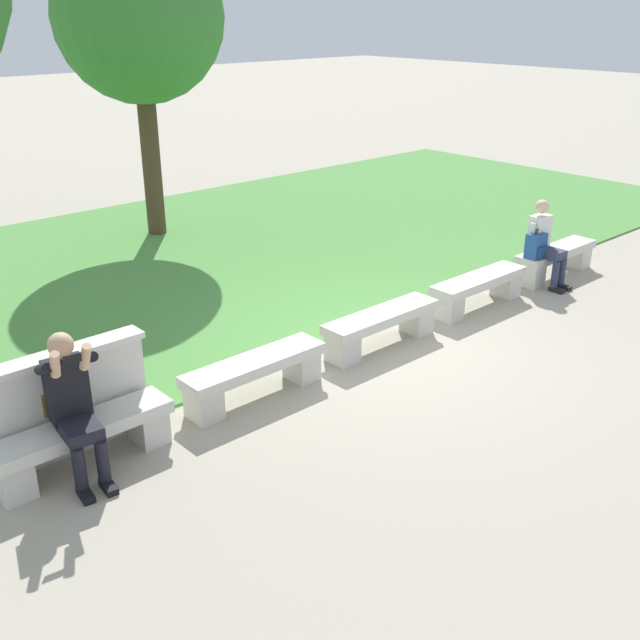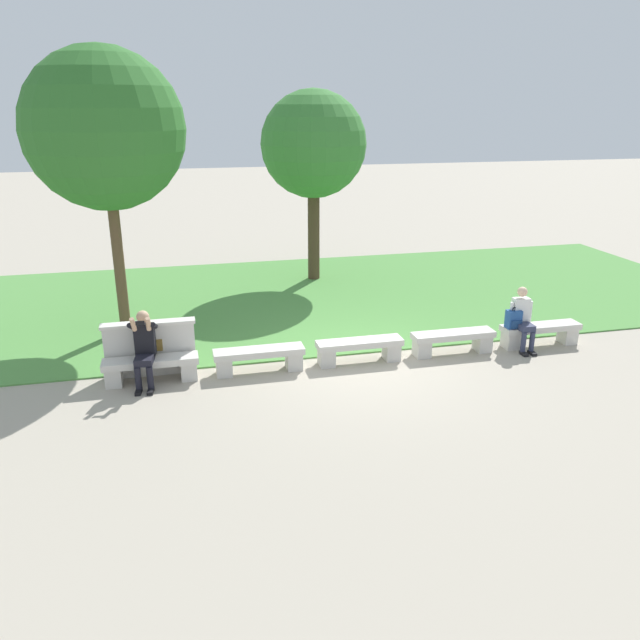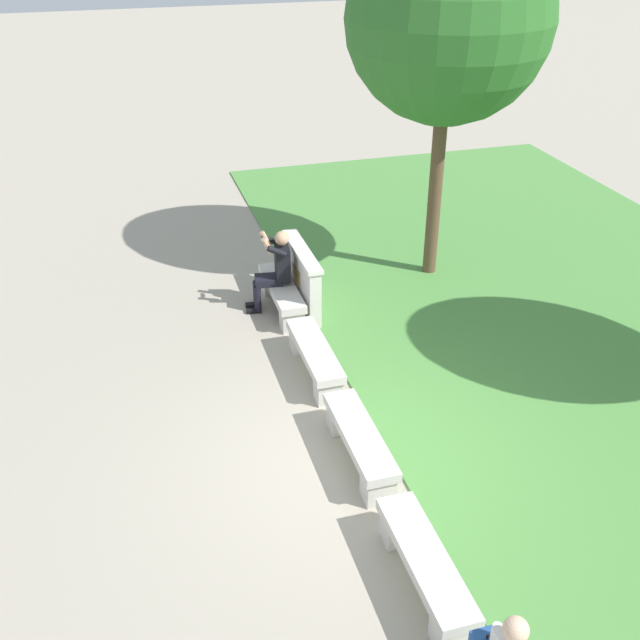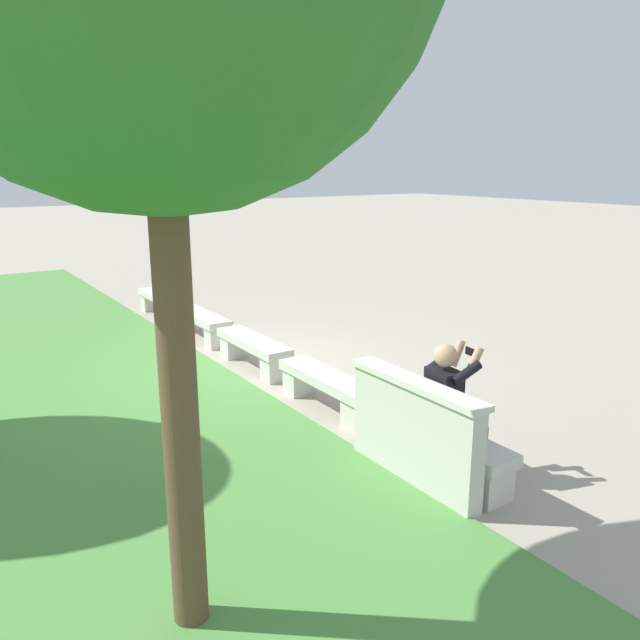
{
  "view_description": "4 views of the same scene",
  "coord_description": "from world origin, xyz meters",
  "px_view_note": "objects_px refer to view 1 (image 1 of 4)",
  "views": [
    {
      "loc": [
        -6.09,
        -5.65,
        3.84
      ],
      "look_at": [
        -1.37,
        -0.42,
        0.87
      ],
      "focal_mm": 42.0,
      "sensor_mm": 36.0,
      "label": 1
    },
    {
      "loc": [
        -3.29,
        -10.52,
        4.65
      ],
      "look_at": [
        -0.83,
        -0.23,
        1.0
      ],
      "focal_mm": 35.0,
      "sensor_mm": 36.0,
      "label": 2
    },
    {
      "loc": [
        6.41,
        -2.35,
        5.87
      ],
      "look_at": [
        -1.59,
        -0.02,
        1.05
      ],
      "focal_mm": 42.0,
      "sensor_mm": 36.0,
      "label": 3
    },
    {
      "loc": [
        -7.81,
        4.05,
        2.92
      ],
      "look_at": [
        -1.24,
        -0.34,
        0.94
      ],
      "focal_mm": 35.0,
      "sensor_mm": 36.0,
      "label": 4
    }
  ],
  "objects_px": {
    "bench_near": "(255,373)",
    "bench_mid": "(381,324)",
    "tree_left_background": "(139,18)",
    "bench_far": "(479,287)",
    "bench_end": "(556,258)",
    "bench_main": "(83,438)",
    "person_photographer": "(72,400)",
    "backpack": "(536,246)",
    "person_distant": "(545,241)"
  },
  "relations": [
    {
      "from": "person_photographer",
      "to": "backpack",
      "type": "relative_size",
      "value": 3.08
    },
    {
      "from": "bench_far",
      "to": "backpack",
      "type": "xyz_separation_m",
      "value": [
        1.26,
        -0.05,
        0.33
      ]
    },
    {
      "from": "bench_end",
      "to": "person_distant",
      "type": "relative_size",
      "value": 1.31
    },
    {
      "from": "bench_near",
      "to": "bench_mid",
      "type": "distance_m",
      "value": 1.92
    },
    {
      "from": "bench_far",
      "to": "person_photographer",
      "type": "height_order",
      "value": "person_photographer"
    },
    {
      "from": "bench_end",
      "to": "tree_left_background",
      "type": "distance_m",
      "value": 7.69
    },
    {
      "from": "bench_near",
      "to": "backpack",
      "type": "bearing_deg",
      "value": -0.54
    },
    {
      "from": "person_photographer",
      "to": "tree_left_background",
      "type": "bearing_deg",
      "value": 54.32
    },
    {
      "from": "bench_main",
      "to": "bench_far",
      "type": "xyz_separation_m",
      "value": [
        5.75,
        0.0,
        0.0
      ]
    },
    {
      "from": "bench_mid",
      "to": "person_distant",
      "type": "relative_size",
      "value": 1.31
    },
    {
      "from": "bench_main",
      "to": "person_photographer",
      "type": "bearing_deg",
      "value": -134.87
    },
    {
      "from": "tree_left_background",
      "to": "bench_far",
      "type": "bearing_deg",
      "value": -76.87
    },
    {
      "from": "bench_end",
      "to": "person_distant",
      "type": "xyz_separation_m",
      "value": [
        -0.48,
        -0.07,
        0.38
      ]
    },
    {
      "from": "bench_main",
      "to": "person_photographer",
      "type": "relative_size",
      "value": 1.25
    },
    {
      "from": "backpack",
      "to": "person_distant",
      "type": "bearing_deg",
      "value": -5.86
    },
    {
      "from": "backpack",
      "to": "tree_left_background",
      "type": "height_order",
      "value": "tree_left_background"
    },
    {
      "from": "backpack",
      "to": "tree_left_background",
      "type": "bearing_deg",
      "value": 113.6
    },
    {
      "from": "bench_far",
      "to": "bench_end",
      "type": "distance_m",
      "value": 1.92
    },
    {
      "from": "bench_near",
      "to": "bench_far",
      "type": "relative_size",
      "value": 1.0
    },
    {
      "from": "bench_end",
      "to": "person_distant",
      "type": "height_order",
      "value": "person_distant"
    },
    {
      "from": "bench_mid",
      "to": "bench_end",
      "type": "distance_m",
      "value": 3.83
    },
    {
      "from": "bench_near",
      "to": "person_distant",
      "type": "distance_m",
      "value": 5.28
    },
    {
      "from": "bench_far",
      "to": "bench_near",
      "type": "bearing_deg",
      "value": 180.0
    },
    {
      "from": "person_distant",
      "to": "backpack",
      "type": "bearing_deg",
      "value": 174.14
    },
    {
      "from": "bench_far",
      "to": "bench_end",
      "type": "bearing_deg",
      "value": 0.0
    },
    {
      "from": "person_distant",
      "to": "bench_far",
      "type": "bearing_deg",
      "value": 177.35
    },
    {
      "from": "bench_main",
      "to": "bench_far",
      "type": "height_order",
      "value": "same"
    },
    {
      "from": "bench_main",
      "to": "bench_mid",
      "type": "distance_m",
      "value": 3.83
    },
    {
      "from": "bench_main",
      "to": "bench_near",
      "type": "xyz_separation_m",
      "value": [
        1.92,
        0.0,
        0.0
      ]
    },
    {
      "from": "bench_main",
      "to": "bench_near",
      "type": "distance_m",
      "value": 1.92
    },
    {
      "from": "bench_far",
      "to": "person_distant",
      "type": "height_order",
      "value": "person_distant"
    },
    {
      "from": "bench_near",
      "to": "person_photographer",
      "type": "relative_size",
      "value": 1.25
    },
    {
      "from": "bench_main",
      "to": "backpack",
      "type": "bearing_deg",
      "value": -0.39
    },
    {
      "from": "bench_near",
      "to": "bench_mid",
      "type": "height_order",
      "value": "same"
    },
    {
      "from": "bench_main",
      "to": "tree_left_background",
      "type": "bearing_deg",
      "value": 54.45
    },
    {
      "from": "bench_mid",
      "to": "person_photographer",
      "type": "height_order",
      "value": "person_photographer"
    },
    {
      "from": "bench_main",
      "to": "tree_left_background",
      "type": "relative_size",
      "value": 0.32
    },
    {
      "from": "bench_far",
      "to": "tree_left_background",
      "type": "xyz_separation_m",
      "value": [
        -1.42,
        6.07,
        3.36
      ]
    },
    {
      "from": "bench_main",
      "to": "bench_far",
      "type": "bearing_deg",
      "value": 0.0
    },
    {
      "from": "bench_end",
      "to": "backpack",
      "type": "distance_m",
      "value": 0.74
    },
    {
      "from": "bench_main",
      "to": "person_distant",
      "type": "relative_size",
      "value": 1.31
    },
    {
      "from": "bench_mid",
      "to": "person_photographer",
      "type": "distance_m",
      "value": 3.94
    },
    {
      "from": "bench_mid",
      "to": "bench_far",
      "type": "distance_m",
      "value": 1.92
    },
    {
      "from": "bench_near",
      "to": "bench_mid",
      "type": "xyz_separation_m",
      "value": [
        1.92,
        0.0,
        0.0
      ]
    },
    {
      "from": "bench_end",
      "to": "bench_near",
      "type": "bearing_deg",
      "value": 180.0
    },
    {
      "from": "bench_mid",
      "to": "tree_left_background",
      "type": "xyz_separation_m",
      "value": [
        0.5,
        6.07,
        3.36
      ]
    },
    {
      "from": "person_distant",
      "to": "bench_mid",
      "type": "bearing_deg",
      "value": 178.86
    },
    {
      "from": "bench_main",
      "to": "bench_end",
      "type": "relative_size",
      "value": 1.0
    },
    {
      "from": "tree_left_background",
      "to": "person_photographer",
      "type": "bearing_deg",
      "value": -125.68
    },
    {
      "from": "bench_end",
      "to": "person_photographer",
      "type": "height_order",
      "value": "person_photographer"
    }
  ]
}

